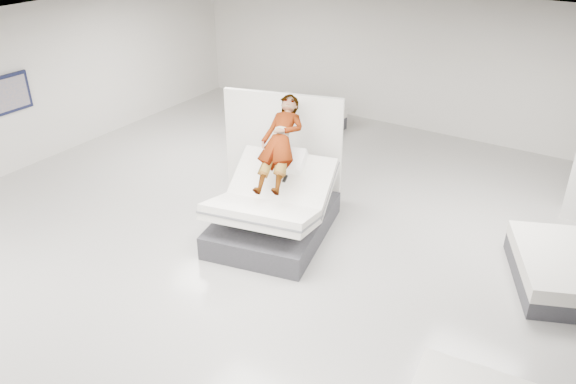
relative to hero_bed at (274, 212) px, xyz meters
The scene contains 8 objects.
room 1.64m from the hero_bed, 82.49° to the right, with size 14.00×14.04×3.20m.
hero_bed is the anchor object (origin of this frame).
person 0.95m from the hero_bed, 102.03° to the left, with size 0.65×0.43×1.78m, color slate.
remote 0.71m from the hero_bed, ahead, with size 0.05×0.14×0.03m, color black.
divider_panel 1.56m from the hero_bed, 116.56° to the left, with size 2.18×0.10×1.98m, color white.
flat_bed_right_far 4.46m from the hero_bed, 14.47° to the left, with size 1.93×2.17×0.49m.
flat_bed_left_far 4.92m from the hero_bed, 117.09° to the left, with size 2.16×1.76×0.54m.
wall_poster 5.94m from the hero_bed, behind, with size 0.06×0.95×0.75m.
Camera 1 is at (4.32, -5.47, 5.04)m, focal length 35.00 mm.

